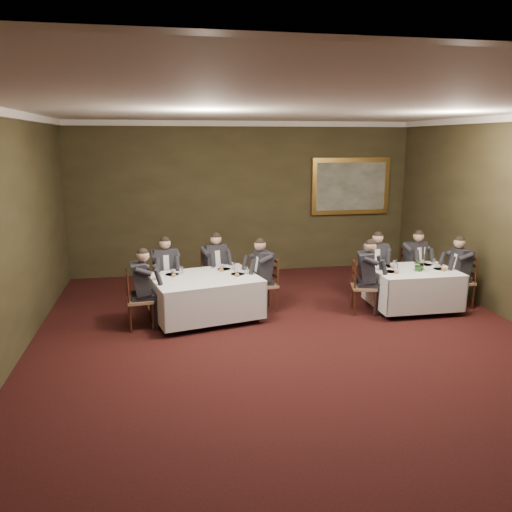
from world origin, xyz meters
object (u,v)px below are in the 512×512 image
object	(u,v)px
chair_main_backleft	(374,284)
diner_main_backright	(413,271)
candlestick	(424,261)
diner_sec_endleft	(140,298)
chair_main_endleft	(363,297)
diner_sec_endright	(264,284)
table_main	(413,286)
centerpiece	(419,264)
chair_sec_backleft	(166,292)
table_second	(205,294)
diner_sec_backright	(215,275)
diner_sec_backleft	(166,280)
painting	(351,186)
chair_sec_endleft	(140,311)
chair_main_endright	(459,292)
chair_sec_backright	(215,286)
chair_sec_endright	(265,295)
diner_main_backleft	(375,273)
chair_main_backright	(412,282)
diner_main_endright	(460,280)
diner_main_endleft	(364,285)

from	to	relation	value
chair_main_backleft	diner_main_backright	xyz separation A→B (m)	(0.81, -0.02, 0.23)
candlestick	diner_sec_endleft	bearing A→B (deg)	-179.89
chair_main_endleft	diner_sec_endright	world-z (taller)	diner_sec_endright
table_main	centerpiece	distance (m)	0.46
chair_sec_backleft	centerpiece	world-z (taller)	centerpiece
table_second	diner_sec_backright	world-z (taller)	diner_sec_backright
diner_sec_backleft	diner_sec_endright	xyz separation A→B (m)	(1.77, -0.55, 0.00)
candlestick	chair_main_backleft	bearing A→B (deg)	126.50
diner_sec_backleft	painting	world-z (taller)	painting
table_main	chair_sec_endleft	world-z (taller)	chair_sec_endleft
centerpiece	diner_sec_backleft	bearing A→B (deg)	166.10
table_second	diner_sec_endright	distance (m)	1.13
diner_sec_backright	chair_sec_backleft	bearing A→B (deg)	-7.55
chair_main_endright	chair_sec_backright	world-z (taller)	same
diner_sec_backright	chair_sec_endright	distance (m)	1.15
chair_sec_backleft	chair_sec_endleft	xyz separation A→B (m)	(-0.44, -1.04, 0.00)
chair_main_backleft	diner_main_backleft	distance (m)	0.23
chair_sec_backleft	chair_sec_endleft	bearing A→B (deg)	58.43
diner_sec_backleft	diner_sec_endright	distance (m)	1.85
table_main	chair_main_backright	distance (m)	0.90
diner_sec_backright	chair_sec_backright	bearing A→B (deg)	-90.00
chair_main_endleft	painting	world-z (taller)	painting
table_second	diner_sec_backright	distance (m)	1.03
table_second	diner_main_endright	size ratio (longest dim) A/B	1.52
chair_sec_backright	diner_sec_endright	xyz separation A→B (m)	(0.83, -0.77, 0.23)
chair_sec_backleft	diner_sec_endright	size ratio (longest dim) A/B	0.74
diner_sec_endright	centerpiece	distance (m)	2.83
chair_sec_endright	diner_main_backright	bearing A→B (deg)	-95.83
diner_sec_backright	chair_sec_endright	world-z (taller)	diner_sec_backright
chair_main_endright	centerpiece	distance (m)	1.11
chair_sec_backleft	diner_sec_backleft	world-z (taller)	diner_sec_backleft
chair_sec_backright	table_main	bearing A→B (deg)	141.60
table_main	chair_main_backleft	distance (m)	0.90
diner_sec_endright	candlestick	size ratio (longest dim) A/B	3.13
diner_main_backleft	diner_sec_backleft	distance (m)	4.08
chair_main_endright	diner_sec_endright	distance (m)	3.71
chair_sec_backleft	chair_sec_endleft	size ratio (longest dim) A/B	1.00
table_second	diner_sec_backleft	xyz separation A→B (m)	(-0.67, 0.79, 0.06)
diner_main_endleft	chair_sec_backleft	distance (m)	3.68
table_main	chair_main_endright	distance (m)	0.98
diner_sec_backright	diner_sec_endright	bearing A→B (deg)	118.36
painting	chair_main_endleft	bearing A→B (deg)	-106.38
chair_main_backright	chair_sec_endleft	size ratio (longest dim) A/B	1.00
chair_main_endleft	diner_sec_endright	xyz separation A→B (m)	(-1.74, 0.45, 0.23)
chair_sec_backleft	diner_sec_backleft	xyz separation A→B (m)	(0.00, -0.01, 0.23)
table_second	chair_main_endleft	xyz separation A→B (m)	(2.84, -0.21, -0.17)
diner_main_endleft	chair_sec_backleft	xyz separation A→B (m)	(-3.52, 1.02, -0.23)
diner_main_backright	diner_sec_endright	bearing A→B (deg)	-4.23
chair_main_backright	diner_sec_backleft	xyz separation A→B (m)	(-4.89, 0.24, 0.23)
table_second	candlestick	bearing A→B (deg)	-3.30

